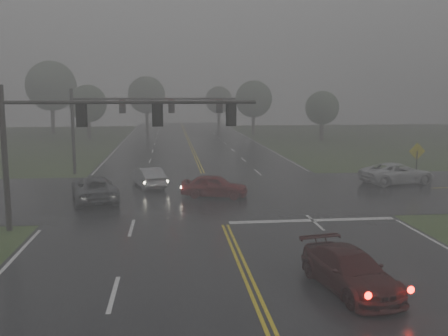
{
  "coord_description": "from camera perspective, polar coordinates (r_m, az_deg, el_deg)",
  "views": [
    {
      "loc": [
        -2.65,
        -9.49,
        6.38
      ],
      "look_at": [
        0.17,
        16.0,
        2.54
      ],
      "focal_mm": 40.0,
      "sensor_mm": 36.0,
      "label": 1
    }
  ],
  "objects": [
    {
      "name": "main_road",
      "position": [
        30.29,
        -1.15,
        -3.65
      ],
      "size": [
        18.0,
        160.0,
        0.02
      ],
      "primitive_type": "cube",
      "color": "black",
      "rests_on": "ground"
    },
    {
      "name": "cross_street",
      "position": [
        32.24,
        -1.47,
        -2.9
      ],
      "size": [
        120.0,
        14.0,
        0.02
      ],
      "primitive_type": "cube",
      "color": "black",
      "rests_on": "ground"
    },
    {
      "name": "stop_bar",
      "position": [
        25.74,
        10.08,
        -5.97
      ],
      "size": [
        8.5,
        0.5,
        0.01
      ],
      "primitive_type": "cube",
      "color": "silver",
      "rests_on": "ground"
    },
    {
      "name": "sedan_maroon",
      "position": [
        17.3,
        14.12,
        -13.39
      ],
      "size": [
        2.63,
        4.75,
        1.3
      ],
      "primitive_type": "imported",
      "rotation": [
        0.0,
        0.0,
        0.19
      ],
      "color": "#320909",
      "rests_on": "ground"
    },
    {
      "name": "sedan_red",
      "position": [
        31.0,
        -1.07,
        -3.36
      ],
      "size": [
        4.41,
        2.76,
        1.4
      ],
      "primitive_type": "imported",
      "rotation": [
        0.0,
        0.0,
        1.28
      ],
      "color": "maroon",
      "rests_on": "ground"
    },
    {
      "name": "sedan_silver",
      "position": [
        34.68,
        -8.6,
        -2.18
      ],
      "size": [
        2.59,
        4.44,
        1.38
      ],
      "primitive_type": "imported",
      "rotation": [
        0.0,
        0.0,
        3.43
      ],
      "color": "#97989E",
      "rests_on": "ground"
    },
    {
      "name": "car_grey",
      "position": [
        30.91,
        -14.56,
        -3.67
      ],
      "size": [
        3.59,
        5.69,
        1.47
      ],
      "primitive_type": "imported",
      "rotation": [
        0.0,
        0.0,
        3.38
      ],
      "color": "#4C4E53",
      "rests_on": "ground"
    },
    {
      "name": "pickup_white",
      "position": [
        37.66,
        19.13,
        -1.71
      ],
      "size": [
        5.68,
        3.44,
        1.47
      ],
      "primitive_type": "imported",
      "rotation": [
        0.0,
        0.0,
        1.77
      ],
      "color": "silver",
      "rests_on": "ground"
    },
    {
      "name": "signal_gantry_near",
      "position": [
        24.15,
        -15.72,
        4.32
      ],
      "size": [
        11.84,
        0.3,
        6.78
      ],
      "color": "black",
      "rests_on": "ground"
    },
    {
      "name": "signal_gantry_far",
      "position": [
        40.65,
        -11.23,
        6.1
      ],
      "size": [
        13.09,
        0.34,
        6.76
      ],
      "color": "black",
      "rests_on": "ground"
    },
    {
      "name": "sign_diamond_east",
      "position": [
        37.72,
        21.18,
        1.27
      ],
      "size": [
        1.23,
        0.14,
        2.97
      ],
      "rotation": [
        0.0,
        0.0,
        0.07
      ],
      "color": "black",
      "rests_on": "ground"
    },
    {
      "name": "tree_nw_a",
      "position": [
        71.9,
        -15.29,
        7.11
      ],
      "size": [
        5.17,
        5.17,
        7.59
      ],
      "color": "#372E24",
      "rests_on": "ground"
    },
    {
      "name": "tree_ne_a",
      "position": [
        77.81,
        3.4,
        7.87
      ],
      "size": [
        5.71,
        5.71,
        8.39
      ],
      "color": "#372E24",
      "rests_on": "ground"
    },
    {
      "name": "tree_n_mid",
      "position": [
        86.59,
        -8.85,
        8.24
      ],
      "size": [
        6.33,
        6.33,
        9.3
      ],
      "color": "#372E24",
      "rests_on": "ground"
    },
    {
      "name": "tree_e_near",
      "position": [
        69.7,
        11.15,
        6.75
      ],
      "size": [
        4.6,
        4.6,
        6.75
      ],
      "color": "#372E24",
      "rests_on": "ground"
    },
    {
      "name": "tree_nw_b",
      "position": [
        83.55,
        -19.15,
        8.85
      ],
      "size": [
        7.8,
        7.8,
        11.46
      ],
      "color": "#372E24",
      "rests_on": "ground"
    },
    {
      "name": "tree_n_far",
      "position": [
        98.0,
        -0.6,
        7.78
      ],
      "size": [
        5.3,
        5.3,
        7.79
      ],
      "color": "#372E24",
      "rests_on": "ground"
    }
  ]
}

